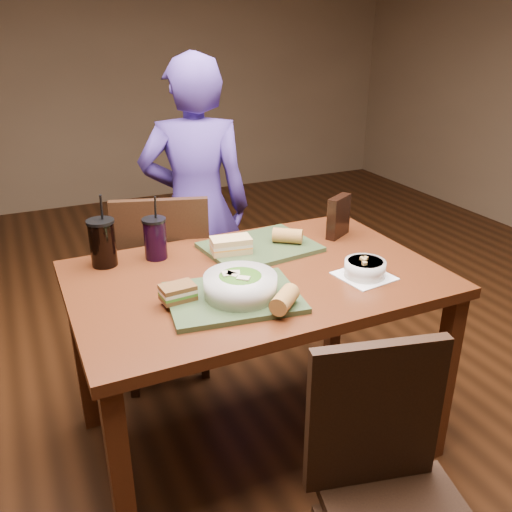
# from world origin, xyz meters

# --- Properties ---
(ground) EXTENTS (6.00, 6.00, 0.00)m
(ground) POSITION_xyz_m (0.00, 0.00, 0.00)
(ground) COLOR #381C0B
(ground) RESTS_ON ground
(dining_table) EXTENTS (1.30, 0.85, 0.75)m
(dining_table) POSITION_xyz_m (0.00, 0.00, 0.66)
(dining_table) COLOR #502410
(dining_table) RESTS_ON ground
(chair_near) EXTENTS (0.44, 0.45, 0.85)m
(chair_near) POSITION_xyz_m (0.02, -0.78, 0.47)
(chair_near) COLOR black
(chair_near) RESTS_ON ground
(chair_far) EXTENTS (0.50, 0.51, 0.92)m
(chair_far) POSITION_xyz_m (-0.22, 0.57, 0.51)
(chair_far) COLOR black
(chair_far) RESTS_ON ground
(diner) EXTENTS (0.62, 0.50, 1.47)m
(diner) POSITION_xyz_m (0.06, 0.83, 0.73)
(diner) COLOR #442E81
(diner) RESTS_ON ground
(tray_near) EXTENTS (0.46, 0.38, 0.02)m
(tray_near) POSITION_xyz_m (-0.15, -0.15, 0.76)
(tray_near) COLOR #314324
(tray_near) RESTS_ON dining_table
(tray_far) EXTENTS (0.45, 0.37, 0.02)m
(tray_far) POSITION_xyz_m (0.11, 0.20, 0.76)
(tray_far) COLOR #314324
(tray_far) RESTS_ON dining_table
(salad_bowl) EXTENTS (0.24, 0.24, 0.08)m
(salad_bowl) POSITION_xyz_m (-0.13, -0.16, 0.81)
(salad_bowl) COLOR silver
(salad_bowl) RESTS_ON tray_near
(soup_bowl) EXTENTS (0.20, 0.20, 0.07)m
(soup_bowl) POSITION_xyz_m (0.34, -0.18, 0.78)
(soup_bowl) COLOR white
(soup_bowl) RESTS_ON dining_table
(sandwich_near) EXTENTS (0.11, 0.08, 0.05)m
(sandwich_near) POSITION_xyz_m (-0.32, -0.10, 0.79)
(sandwich_near) COLOR #593819
(sandwich_near) RESTS_ON tray_near
(sandwich_far) EXTENTS (0.16, 0.10, 0.06)m
(sandwich_far) POSITION_xyz_m (-0.02, 0.18, 0.80)
(sandwich_far) COLOR tan
(sandwich_far) RESTS_ON tray_far
(baguette_near) EXTENTS (0.13, 0.12, 0.06)m
(baguette_near) POSITION_xyz_m (-0.04, -0.29, 0.80)
(baguette_near) COLOR #AD7533
(baguette_near) RESTS_ON tray_near
(baguette_far) EXTENTS (0.13, 0.12, 0.06)m
(baguette_far) POSITION_xyz_m (0.22, 0.18, 0.80)
(baguette_far) COLOR #AD7533
(baguette_far) RESTS_ON tray_far
(cup_cola) EXTENTS (0.10, 0.10, 0.27)m
(cup_cola) POSITION_xyz_m (-0.48, 0.31, 0.84)
(cup_cola) COLOR black
(cup_cola) RESTS_ON dining_table
(cup_berry) EXTENTS (0.09, 0.09, 0.25)m
(cup_berry) POSITION_xyz_m (-0.28, 0.29, 0.83)
(cup_berry) COLOR black
(cup_berry) RESTS_ON dining_table
(chip_bag) EXTENTS (0.14, 0.10, 0.17)m
(chip_bag) POSITION_xyz_m (0.47, 0.19, 0.84)
(chip_bag) COLOR black
(chip_bag) RESTS_ON dining_table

